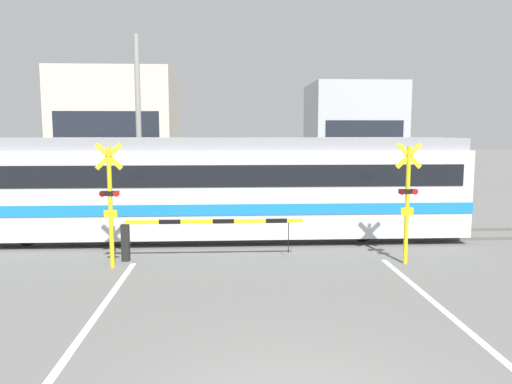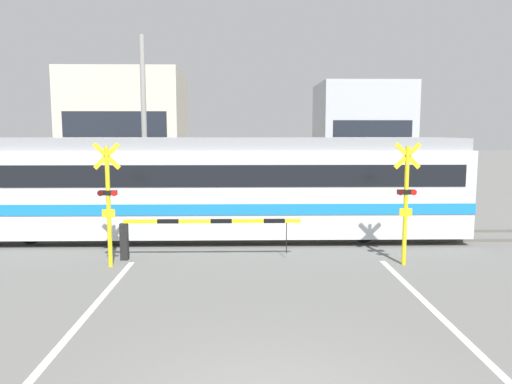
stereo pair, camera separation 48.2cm
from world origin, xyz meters
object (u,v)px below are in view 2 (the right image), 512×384
Objects in this scene: commuter_train at (200,185)px; crossing_barrier_near at (178,230)px; crossing_signal_right at (406,198)px; crossing_signal_left at (108,199)px; pedestrian at (226,184)px; crossing_barrier_far at (310,201)px.

commuter_train is 3.43× the size of crossing_barrier_near.
commuter_train is at bearing 148.91° from crossing_signal_right.
commuter_train is at bearing 59.28° from crossing_signal_left.
pedestrian is (0.57, 6.31, -0.67)m from commuter_train.
pedestrian reaches higher than crossing_barrier_far.
commuter_train is 5.24× the size of crossing_signal_right.
crossing_barrier_far is at bearing 33.90° from commuter_train.
commuter_train is 4.76m from crossing_barrier_far.
crossing_signal_left is 1.75× the size of pedestrian.
crossing_signal_right is 10.87m from pedestrian.
crossing_signal_left is (-1.98, -3.34, 0.02)m from commuter_train.
crossing_signal_right reaches higher than crossing_barrier_near.
pedestrian is (0.90, 8.99, 0.23)m from crossing_barrier_near.
crossing_signal_left is 1.00× the size of crossing_signal_right.
pedestrian reaches higher than crossing_barrier_near.
crossing_barrier_near is 9.04m from pedestrian.
commuter_train is at bearing -146.10° from crossing_barrier_far.
crossing_barrier_near is 5.97m from crossing_signal_right.
crossing_signal_right is at bearing -6.42° from crossing_barrier_near.
pedestrian is at bearing 117.21° from crossing_signal_right.
crossing_barrier_far is 1.53× the size of crossing_signal_left.
crossing_signal_right is at bearing -74.50° from crossing_barrier_far.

